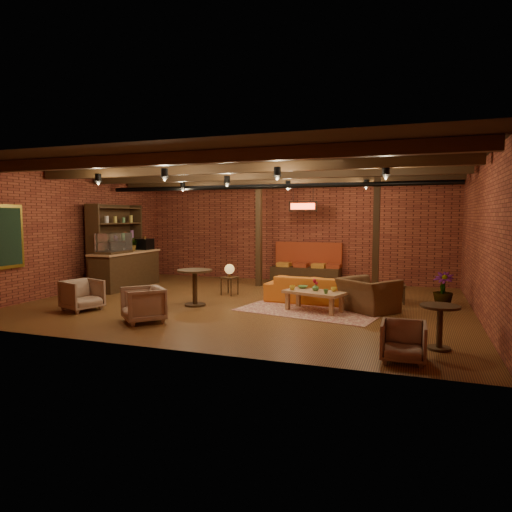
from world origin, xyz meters
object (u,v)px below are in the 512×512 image
(plant_tall, at_px, (444,255))
(armchair_a, at_px, (82,293))
(sofa, at_px, (313,289))
(armchair_far, at_px, (403,340))
(armchair_right, at_px, (368,289))
(side_table_book, at_px, (397,286))
(armchair_b, at_px, (143,303))
(round_table_right, at_px, (440,320))
(coffee_table, at_px, (314,293))
(round_table_left, at_px, (195,281))
(side_table_lamp, at_px, (230,271))

(plant_tall, bearing_deg, armchair_a, -157.56)
(sofa, xyz_separation_m, armchair_far, (2.17, -3.94, -0.01))
(armchair_a, relative_size, armchair_far, 1.18)
(sofa, relative_size, armchair_a, 2.97)
(armchair_right, height_order, plant_tall, plant_tall)
(sofa, distance_m, side_table_book, 1.97)
(armchair_b, xyz_separation_m, armchair_far, (4.85, -0.85, -0.06))
(plant_tall, bearing_deg, round_table_right, -93.50)
(round_table_right, bearing_deg, armchair_right, 118.04)
(sofa, height_order, side_table_book, sofa)
(armchair_right, height_order, side_table_book, armchair_right)
(sofa, xyz_separation_m, armchair_right, (1.35, -0.63, 0.16))
(round_table_right, bearing_deg, coffee_table, 138.48)
(side_table_book, height_order, round_table_right, round_table_right)
(coffee_table, distance_m, round_table_left, 2.74)
(plant_tall, bearing_deg, armchair_b, -147.09)
(side_table_book, bearing_deg, plant_tall, -0.60)
(armchair_a, distance_m, armchair_far, 6.89)
(armchair_b, bearing_deg, round_table_right, 42.90)
(side_table_book, relative_size, plant_tall, 0.20)
(coffee_table, xyz_separation_m, armchair_b, (-2.91, -2.12, -0.01))
(round_table_left, bearing_deg, coffee_table, 6.43)
(round_table_right, bearing_deg, armchair_b, 179.53)
(side_table_book, height_order, plant_tall, plant_tall)
(round_table_left, distance_m, armchair_b, 1.83)
(sofa, relative_size, side_table_lamp, 2.71)
(side_table_lamp, distance_m, plant_tall, 5.23)
(sofa, xyz_separation_m, armchair_a, (-4.58, -2.57, 0.05))
(round_table_right, relative_size, plant_tall, 0.29)
(round_table_right, distance_m, plant_tall, 3.73)
(armchair_b, xyz_separation_m, round_table_right, (5.36, -0.04, 0.08))
(coffee_table, height_order, round_table_left, round_table_left)
(armchair_a, distance_m, round_table_right, 7.28)
(armchair_b, distance_m, armchair_right, 4.72)
(sofa, xyz_separation_m, coffee_table, (0.24, -0.97, 0.07))
(armchair_far, bearing_deg, armchair_a, 167.89)
(side_table_book, xyz_separation_m, round_table_right, (0.79, -3.67, 0.04))
(sofa, height_order, armchair_right, armchair_right)
(side_table_lamp, height_order, armchair_far, side_table_lamp)
(sofa, xyz_separation_m, round_table_right, (2.68, -3.13, 0.14))
(coffee_table, bearing_deg, sofa, 103.86)
(armchair_b, height_order, round_table_right, armchair_b)
(side_table_lamp, height_order, armchair_b, side_table_lamp)
(round_table_left, height_order, armchair_right, armchair_right)
(armchair_right, bearing_deg, armchair_a, 55.63)
(sofa, bearing_deg, coffee_table, 106.88)
(round_table_left, height_order, round_table_right, round_table_left)
(sofa, xyz_separation_m, side_table_book, (1.89, 0.53, 0.10))
(side_table_book, bearing_deg, sofa, -164.22)
(round_table_left, xyz_separation_m, plant_tall, (5.39, 1.80, 0.62))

